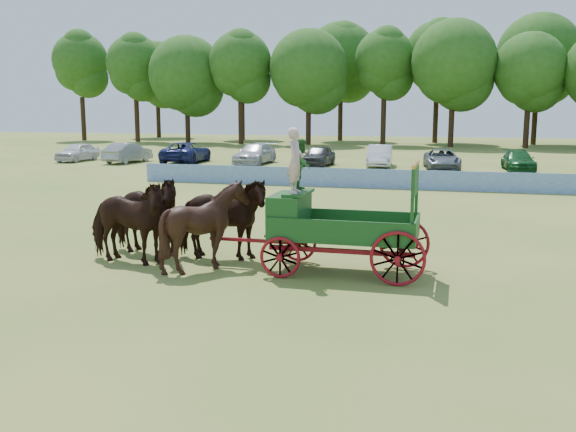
# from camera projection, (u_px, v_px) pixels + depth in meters

# --- Properties ---
(ground) EXTENTS (160.00, 160.00, 0.00)m
(ground) POSITION_uv_depth(u_px,v_px,m) (307.00, 268.00, 17.62)
(ground) COLOR olive
(ground) RESTS_ON ground
(horse_lead_left) EXTENTS (3.02, 1.72, 2.41)m
(horse_lead_left) POSITION_uv_depth(u_px,v_px,m) (126.00, 222.00, 17.95)
(horse_lead_left) COLOR black
(horse_lead_left) RESTS_ON ground
(horse_lead_right) EXTENTS (3.09, 1.98, 2.41)m
(horse_lead_right) POSITION_uv_depth(u_px,v_px,m) (144.00, 215.00, 18.99)
(horse_lead_right) COLOR black
(horse_lead_right) RESTS_ON ground
(horse_wheel_left) EXTENTS (2.48, 2.28, 2.41)m
(horse_wheel_left) POSITION_uv_depth(u_px,v_px,m) (206.00, 226.00, 17.34)
(horse_wheel_left) COLOR black
(horse_wheel_left) RESTS_ON ground
(horse_wheel_right) EXTENTS (2.97, 1.58, 2.41)m
(horse_wheel_right) POSITION_uv_depth(u_px,v_px,m) (220.00, 219.00, 18.39)
(horse_wheel_right) COLOR black
(horse_wheel_right) RESTS_ON ground
(farm_dray) EXTENTS (6.00, 2.00, 3.85)m
(farm_dray) POSITION_uv_depth(u_px,v_px,m) (317.00, 213.00, 17.05)
(farm_dray) COLOR maroon
(farm_dray) RESTS_ON ground
(sponsor_banner) EXTENTS (26.00, 0.08, 1.05)m
(sponsor_banner) POSITION_uv_depth(u_px,v_px,m) (364.00, 178.00, 34.93)
(sponsor_banner) COLOR #1D4A9E
(sponsor_banner) RESTS_ON ground
(parked_cars) EXTENTS (45.39, 6.70, 1.62)m
(parked_cars) POSITION_uv_depth(u_px,v_px,m) (324.00, 156.00, 47.57)
(parked_cars) COLOR silver
(parked_cars) RESTS_ON ground
(treeline) EXTENTS (90.77, 22.79, 15.27)m
(treeline) POSITION_uv_depth(u_px,v_px,m) (418.00, 62.00, 73.65)
(treeline) COLOR #382314
(treeline) RESTS_ON ground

